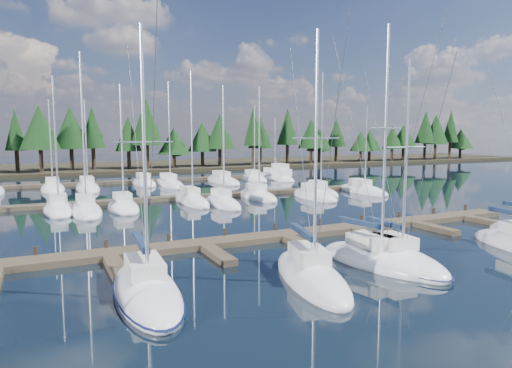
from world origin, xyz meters
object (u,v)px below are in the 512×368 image
front_sailboat_1 (146,291)px  motor_yacht_right (279,177)px  front_sailboat_3 (375,259)px  main_dock (286,237)px  front_sailboat_4 (397,261)px  front_sailboat_2 (311,275)px

front_sailboat_1 → motor_yacht_right: 53.64m
front_sailboat_3 → motor_yacht_right: 47.85m
main_dock → front_sailboat_1: 13.32m
front_sailboat_3 → motor_yacht_right: size_ratio=1.62×
main_dock → front_sailboat_4: front_sailboat_4 is taller
main_dock → front_sailboat_2: 8.99m
main_dock → front_sailboat_1: bearing=-148.3°
main_dock → front_sailboat_1: (-11.33, -6.99, 0.07)m
front_sailboat_1 → front_sailboat_4: size_ratio=1.06×
motor_yacht_right → main_dock: bearing=-117.7°
front_sailboat_2 → main_dock: bearing=69.0°
front_sailboat_2 → front_sailboat_3: (4.96, 0.90, 0.01)m
front_sailboat_1 → front_sailboat_4: front_sailboat_1 is taller
front_sailboat_1 → motor_yacht_right: size_ratio=1.49×
front_sailboat_3 → front_sailboat_2: bearing=-169.8°
front_sailboat_2 → front_sailboat_4: 5.98m
motor_yacht_right → front_sailboat_2: bearing=-116.5°
main_dock → front_sailboat_4: 8.63m
front_sailboat_1 → front_sailboat_3: 13.08m
front_sailboat_4 → motor_yacht_right: bearing=69.8°
main_dock → front_sailboat_1: front_sailboat_1 is taller
main_dock → front_sailboat_2: size_ratio=3.31×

